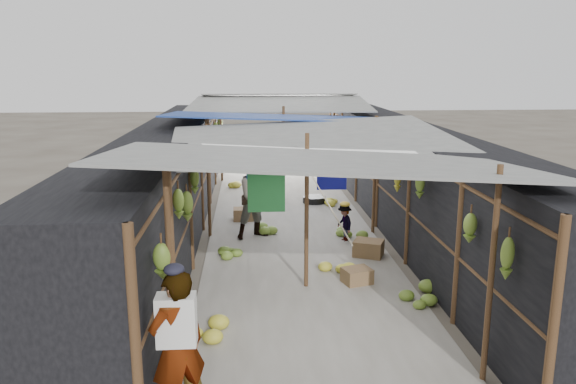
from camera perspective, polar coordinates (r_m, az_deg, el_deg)
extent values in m
cube|color=#9E998E|center=(12.88, 0.26, -3.65)|extent=(3.60, 16.00, 0.02)
cube|color=black|center=(12.70, -11.98, 1.13)|extent=(1.40, 15.00, 2.30)
cube|color=black|center=(13.09, 12.14, 1.46)|extent=(1.40, 15.00, 2.30)
cube|color=brown|center=(9.73, 7.02, -8.49)|extent=(0.55, 0.49, 0.28)
cube|color=brown|center=(11.08, 8.17, -5.71)|extent=(0.68, 0.62, 0.33)
cube|color=brown|center=(13.50, -4.55, -2.30)|extent=(0.48, 0.40, 0.30)
cylinder|color=black|center=(15.18, 2.68, -0.80)|extent=(0.62, 0.62, 0.19)
imported|color=white|center=(6.07, -11.15, -15.18)|extent=(0.73, 0.66, 1.66)
imported|color=#224DAA|center=(11.97, -3.24, -0.53)|extent=(1.07, 0.97, 1.81)
imported|color=#4F4A45|center=(11.89, 5.76, -3.16)|extent=(0.44, 0.58, 0.80)
cylinder|color=brown|center=(6.34, -11.80, -9.29)|extent=(0.07, 0.07, 2.60)
cylinder|color=brown|center=(6.85, 19.93, -8.13)|extent=(0.07, 0.07, 2.60)
cylinder|color=brown|center=(9.18, 1.90, -2.09)|extent=(0.07, 0.07, 2.60)
cylinder|color=brown|center=(12.09, -8.10, 1.42)|extent=(0.07, 0.07, 2.60)
cylinder|color=brown|center=(12.36, 8.79, 1.65)|extent=(0.07, 0.07, 2.60)
cylinder|color=brown|center=(15.04, -0.45, 3.77)|extent=(0.07, 0.07, 2.60)
cylinder|color=brown|center=(18.00, -6.81, 5.18)|extent=(0.07, 0.07, 2.60)
cylinder|color=brown|center=(18.18, 4.65, 5.30)|extent=(0.07, 0.07, 2.60)
cube|color=gray|center=(6.98, 3.66, 3.24)|extent=(5.21, 3.19, 0.52)
cube|color=gray|center=(10.17, 2.37, 5.40)|extent=(5.23, 3.73, 0.50)
cube|color=navy|center=(13.40, -0.48, 7.63)|extent=(5.40, 3.60, 0.41)
cube|color=gray|center=(16.69, -0.85, 8.99)|extent=(5.37, 3.66, 0.27)
cube|color=gray|center=(19.08, -0.96, 9.76)|extent=(5.00, 1.99, 0.24)
cylinder|color=brown|center=(12.47, -8.97, 5.24)|extent=(0.06, 15.00, 0.06)
cylinder|color=brown|center=(12.77, 9.29, 5.40)|extent=(0.06, 15.00, 0.06)
cylinder|color=gray|center=(12.46, 0.27, 5.39)|extent=(0.02, 15.00, 0.02)
cube|color=maroon|center=(11.45, 6.72, 3.12)|extent=(0.50, 0.03, 0.60)
cube|color=white|center=(15.70, 2.38, 5.90)|extent=(0.60, 0.03, 0.55)
cube|color=#1942A4|center=(12.61, -0.68, 4.09)|extent=(0.70, 0.03, 0.60)
cube|color=#171896|center=(10.35, 4.48, 2.00)|extent=(0.55, 0.03, 0.65)
cube|color=#277536|center=(8.94, -2.22, 0.15)|extent=(0.60, 0.03, 0.70)
ellipsoid|color=olive|center=(6.24, -12.67, -6.90)|extent=(0.19, 0.17, 0.42)
ellipsoid|color=olive|center=(7.66, -11.06, -1.22)|extent=(0.15, 0.13, 0.43)
ellipsoid|color=olive|center=(8.68, -10.22, -1.47)|extent=(0.19, 0.16, 0.49)
ellipsoid|color=olive|center=(9.90, -9.47, 1.11)|extent=(0.16, 0.14, 0.48)
ellipsoid|color=olive|center=(12.11, -8.50, 2.99)|extent=(0.16, 0.14, 0.46)
ellipsoid|color=gold|center=(13.42, -8.08, 3.94)|extent=(0.19, 0.16, 0.48)
ellipsoid|color=olive|center=(14.89, -7.70, 5.18)|extent=(0.18, 0.16, 0.49)
ellipsoid|color=olive|center=(16.57, -7.35, 6.30)|extent=(0.14, 0.12, 0.44)
ellipsoid|color=gold|center=(17.51, -7.16, 5.83)|extent=(0.15, 0.12, 0.57)
ellipsoid|color=olive|center=(19.17, -6.91, 6.85)|extent=(0.18, 0.16, 0.54)
ellipsoid|color=olive|center=(6.64, 21.37, -6.34)|extent=(0.15, 0.13, 0.50)
ellipsoid|color=olive|center=(7.55, 18.01, -3.52)|extent=(0.18, 0.15, 0.40)
ellipsoid|color=olive|center=(9.49, 13.27, 0.64)|extent=(0.16, 0.14, 0.45)
ellipsoid|color=gold|center=(10.83, 11.08, 1.30)|extent=(0.15, 0.13, 0.53)
ellipsoid|color=olive|center=(12.02, 9.54, 2.98)|extent=(0.17, 0.15, 0.55)
ellipsoid|color=olive|center=(13.85, 7.73, 4.71)|extent=(0.16, 0.14, 0.45)
ellipsoid|color=olive|center=(14.82, 6.95, 4.84)|extent=(0.19, 0.16, 0.37)
ellipsoid|color=gold|center=(16.83, 5.63, 5.81)|extent=(0.16, 0.14, 0.53)
ellipsoid|color=olive|center=(17.94, 5.03, 6.89)|extent=(0.19, 0.16, 0.38)
ellipsoid|color=olive|center=(19.12, 4.46, 6.56)|extent=(0.19, 0.16, 0.40)
ellipsoid|color=olive|center=(12.30, 6.48, -3.81)|extent=(0.64, 0.54, 0.32)
ellipsoid|color=gold|center=(16.93, -4.95, 0.70)|extent=(0.50, 0.42, 0.25)
ellipsoid|color=olive|center=(12.55, -2.52, -3.45)|extent=(0.60, 0.51, 0.30)
ellipsoid|color=gold|center=(8.12, -9.33, -12.75)|extent=(0.72, 0.61, 0.36)
ellipsoid|color=olive|center=(9.22, 13.03, -9.74)|extent=(0.69, 0.59, 0.35)
ellipsoid|color=gold|center=(9.95, 5.43, -7.76)|extent=(0.70, 0.59, 0.35)
ellipsoid|color=gold|center=(14.92, 4.56, -0.87)|extent=(0.57, 0.49, 0.29)
ellipsoid|color=olive|center=(10.95, -6.48, -5.93)|extent=(0.63, 0.53, 0.31)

